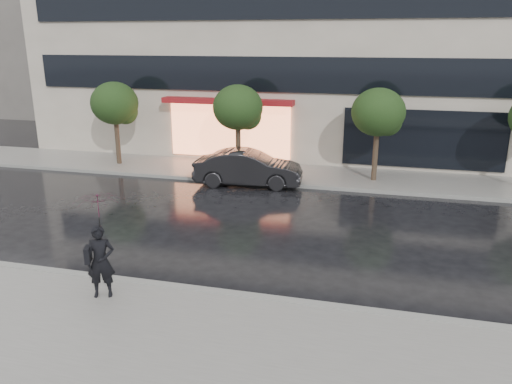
% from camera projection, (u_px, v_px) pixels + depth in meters
% --- Properties ---
extents(ground, '(120.00, 120.00, 0.00)m').
position_uv_depth(ground, '(242.00, 279.00, 12.74)').
color(ground, black).
rests_on(ground, ground).
extents(sidewalk_near, '(60.00, 4.50, 0.12)m').
position_uv_depth(sidewalk_near, '(196.00, 350.00, 9.71)').
color(sidewalk_near, slate).
rests_on(sidewalk_near, ground).
extents(sidewalk_far, '(60.00, 3.50, 0.12)m').
position_uv_depth(sidewalk_far, '(305.00, 175.00, 22.22)').
color(sidewalk_far, slate).
rests_on(sidewalk_far, ground).
extents(curb_near, '(60.00, 0.25, 0.14)m').
position_uv_depth(curb_near, '(230.00, 295.00, 11.79)').
color(curb_near, gray).
rests_on(curb_near, ground).
extents(curb_far, '(60.00, 0.25, 0.14)m').
position_uv_depth(curb_far, '(298.00, 186.00, 20.59)').
color(curb_far, gray).
rests_on(curb_far, ground).
extents(bg_building_left, '(14.00, 10.00, 12.00)m').
position_uv_depth(bg_building_left, '(5.00, 37.00, 41.69)').
color(bg_building_left, '#59544F').
rests_on(bg_building_left, ground).
extents(tree_far_west, '(2.20, 2.20, 3.99)m').
position_uv_depth(tree_far_west, '(116.00, 105.00, 23.29)').
color(tree_far_west, '#33261C').
rests_on(tree_far_west, ground).
extents(tree_mid_west, '(2.20, 2.20, 3.99)m').
position_uv_depth(tree_mid_west, '(239.00, 109.00, 21.87)').
color(tree_mid_west, '#33261C').
rests_on(tree_mid_west, ground).
extents(tree_mid_east, '(2.20, 2.20, 3.99)m').
position_uv_depth(tree_mid_east, '(380.00, 114.00, 20.45)').
color(tree_mid_east, '#33261C').
rests_on(tree_mid_east, ground).
extents(parked_car, '(4.57, 1.95, 1.47)m').
position_uv_depth(parked_car, '(248.00, 168.00, 20.70)').
color(parked_car, black).
rests_on(parked_car, ground).
extents(pedestrian_with_umbrella, '(1.33, 1.35, 2.51)m').
position_uv_depth(pedestrian_with_umbrella, '(99.00, 229.00, 11.18)').
color(pedestrian_with_umbrella, black).
rests_on(pedestrian_with_umbrella, sidewalk_near).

